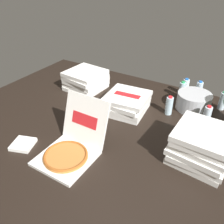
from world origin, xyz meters
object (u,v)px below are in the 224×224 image
Objects in this scene: water_bottle_2 at (169,106)px; water_bottle_3 at (182,90)px; pizza_stack_right_far at (202,146)px; water_bottle_4 at (223,101)px; ice_bucket at (194,101)px; water_bottle_1 at (199,90)px; pizza_stack_center_far at (126,103)px; open_pizza_box at (72,146)px; water_bottle_5 at (185,87)px; water_bottle_0 at (207,115)px; pizza_stack_center_near at (86,80)px; napkin_pile at (23,144)px.

water_bottle_2 is 0.39m from water_bottle_3.
pizza_stack_right_far reaches higher than water_bottle_4.
pizza_stack_right_far is 2.28× the size of water_bottle_2.
water_bottle_3 and water_bottle_4 have the same top height.
water_bottle_1 is at bearing 93.46° from ice_bucket.
water_bottle_1 and water_bottle_3 have the same top height.
pizza_stack_center_far is 0.44m from water_bottle_2.
open_pizza_box is 1.44m from water_bottle_3.
water_bottle_1 is at bearing 104.61° from pizza_stack_right_far.
pizza_stack_center_far is 2.28× the size of water_bottle_4.
open_pizza_box is 1.60× the size of ice_bucket.
water_bottle_2 is at bearing 130.65° from pizza_stack_right_far.
water_bottle_5 is (-0.15, -0.01, 0.00)m from water_bottle_1.
water_bottle_5 reaches higher than ice_bucket.
water_bottle_0 is 1.00× the size of water_bottle_3.
pizza_stack_center_far is 0.98× the size of pizza_stack_center_near.
pizza_stack_right_far is at bearing -67.55° from water_bottle_5.
open_pizza_box is 1.15m from pizza_stack_center_near.
pizza_stack_center_near is 1.05m from water_bottle_2.
water_bottle_0 is at bearing 13.56° from pizza_stack_center_far.
water_bottle_0 is (0.76, 0.18, 0.00)m from pizza_stack_center_far.
napkin_pile is (-0.89, -1.60, -0.08)m from water_bottle_5.
water_bottle_0 is at bearing -0.06° from pizza_stack_center_near.
water_bottle_3 is 0.10m from water_bottle_5.
napkin_pile is (-1.04, -1.61, -0.08)m from water_bottle_1.
open_pizza_box is at bearing -130.02° from water_bottle_0.
pizza_stack_center_far is at bearing -156.79° from water_bottle_2.
pizza_stack_right_far is 2.28× the size of water_bottle_1.
pizza_stack_right_far is at bearing -90.71° from water_bottle_4.
water_bottle_2 is (-0.37, -0.01, 0.00)m from water_bottle_0.
water_bottle_5 is at bearing 112.45° from pizza_stack_right_far.
open_pizza_box reaches higher than napkin_pile.
pizza_stack_center_near is at bearing 179.21° from water_bottle_2.
water_bottle_1 is 1.16× the size of napkin_pile.
water_bottle_4 is (0.26, 0.15, 0.01)m from ice_bucket.
pizza_stack_right_far is at bearing 27.63° from open_pizza_box.
pizza_stack_center_near is 2.32× the size of water_bottle_5.
water_bottle_2 is 1.16× the size of napkin_pile.
water_bottle_1 is at bearing 71.55° from water_bottle_2.
pizza_stack_right_far is 2.28× the size of water_bottle_3.
open_pizza_box is 0.80m from pizza_stack_center_far.
water_bottle_0 is 1.00× the size of water_bottle_2.
water_bottle_0 and water_bottle_1 have the same top height.
pizza_stack_center_far is at bearing -146.83° from water_bottle_4.
napkin_pile is (-0.47, -0.94, -0.08)m from pizza_stack_center_far.
open_pizza_box is 0.44m from napkin_pile.
water_bottle_4 is at bearing 78.14° from water_bottle_0.
ice_bucket is 0.28m from water_bottle_1.
water_bottle_5 is at bearing 57.77° from pizza_stack_center_far.
water_bottle_2 is at bearing -177.96° from water_bottle_0.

